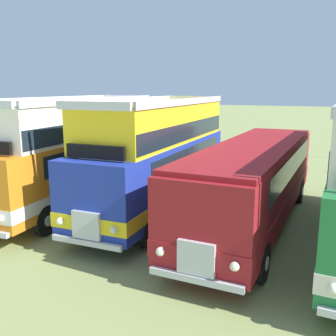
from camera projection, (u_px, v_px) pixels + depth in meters
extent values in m
plane|color=#8C9956|center=(250.00, 228.00, 13.63)|extent=(200.00, 200.00, 0.00)
cube|color=orange|center=(76.00, 164.00, 16.43)|extent=(2.93, 10.69, 2.30)
cube|color=white|center=(77.00, 177.00, 16.56)|extent=(2.98, 10.73, 0.44)
cube|color=#19232D|center=(81.00, 149.00, 16.68)|extent=(2.86, 8.30, 0.76)
sphere|color=#EAEACC|center=(0.00, 219.00, 11.33)|extent=(0.22, 0.22, 0.22)
cube|color=white|center=(77.00, 119.00, 16.27)|extent=(2.80, 9.79, 1.50)
cube|color=silver|center=(124.00, 98.00, 20.10)|extent=(2.40, 0.20, 0.24)
cube|color=silver|center=(102.00, 100.00, 15.70)|extent=(0.50, 9.70, 0.24)
cube|color=silver|center=(53.00, 100.00, 16.52)|extent=(0.50, 9.70, 0.24)
cube|color=#19232D|center=(78.00, 126.00, 16.34)|extent=(2.83, 9.69, 0.64)
cylinder|color=black|center=(45.00, 220.00, 12.89)|extent=(0.32, 1.05, 1.04)
cylinder|color=silver|center=(48.00, 221.00, 12.84)|extent=(0.03, 0.36, 0.36)
cylinder|color=black|center=(136.00, 176.00, 19.49)|extent=(0.32, 1.05, 1.04)
cylinder|color=silver|center=(139.00, 176.00, 19.44)|extent=(0.03, 0.36, 0.36)
cylinder|color=black|center=(96.00, 172.00, 20.28)|extent=(0.32, 1.05, 1.04)
cylinder|color=silver|center=(94.00, 172.00, 20.33)|extent=(0.03, 0.36, 0.36)
cube|color=#1E339E|center=(157.00, 171.00, 15.02)|extent=(2.52, 9.60, 2.30)
cube|color=yellow|center=(157.00, 186.00, 15.14)|extent=(2.56, 9.64, 0.44)
cube|color=#19232D|center=(161.00, 154.00, 15.26)|extent=(2.55, 7.20, 0.76)
cube|color=#19232D|center=(87.00, 181.00, 10.61)|extent=(2.20, 0.11, 0.90)
cube|color=silver|center=(86.00, 225.00, 10.76)|extent=(0.90, 0.12, 0.80)
cube|color=silver|center=(86.00, 242.00, 10.84)|extent=(2.30, 0.15, 0.16)
sphere|color=#EAEACC|center=(114.00, 230.00, 10.41)|extent=(0.22, 0.22, 0.22)
sphere|color=#EAEACC|center=(60.00, 221.00, 11.09)|extent=(0.22, 0.22, 0.22)
cube|color=yellow|center=(159.00, 122.00, 14.85)|extent=(2.42, 8.70, 1.50)
cube|color=silver|center=(93.00, 106.00, 10.59)|extent=(2.40, 0.11, 0.24)
cube|color=silver|center=(192.00, 98.00, 18.16)|extent=(2.40, 0.11, 0.24)
cube|color=silver|center=(189.00, 101.00, 14.24)|extent=(0.12, 8.69, 0.24)
cube|color=silver|center=(132.00, 101.00, 15.14)|extent=(0.12, 8.69, 0.24)
cube|color=#19232D|center=(159.00, 130.00, 14.92)|extent=(2.46, 8.60, 0.64)
cube|color=black|center=(95.00, 152.00, 10.90)|extent=(1.90, 0.12, 0.40)
cylinder|color=black|center=(149.00, 231.00, 11.94)|extent=(0.28, 1.04, 1.04)
cylinder|color=silver|center=(153.00, 232.00, 11.88)|extent=(0.02, 0.36, 0.36)
cylinder|color=black|center=(87.00, 221.00, 12.81)|extent=(0.28, 1.04, 1.04)
cylinder|color=silver|center=(83.00, 221.00, 12.86)|extent=(0.02, 0.36, 0.36)
cylinder|color=black|center=(207.00, 185.00, 17.53)|extent=(0.28, 1.04, 1.04)
cylinder|color=silver|center=(210.00, 186.00, 17.47)|extent=(0.02, 0.36, 0.36)
cylinder|color=black|center=(161.00, 181.00, 18.40)|extent=(0.28, 1.04, 1.04)
cylinder|color=silver|center=(158.00, 181.00, 18.45)|extent=(0.02, 0.36, 0.36)
cube|color=maroon|center=(254.00, 180.00, 13.53)|extent=(2.99, 11.26, 2.30)
cube|color=maroon|center=(253.00, 196.00, 13.66)|extent=(3.03, 11.30, 0.44)
cube|color=#19232D|center=(257.00, 161.00, 13.76)|extent=(2.91, 8.87, 0.76)
cube|color=#19232D|center=(199.00, 204.00, 8.51)|extent=(2.20, 0.20, 0.90)
cube|color=silver|center=(196.00, 258.00, 8.67)|extent=(0.90, 0.16, 0.80)
cube|color=silver|center=(195.00, 279.00, 8.75)|extent=(2.30, 0.24, 0.16)
sphere|color=#EAEACC|center=(235.00, 266.00, 8.29)|extent=(0.22, 0.22, 0.22)
sphere|color=#EAEACC|center=(160.00, 252.00, 9.04)|extent=(0.22, 0.22, 0.22)
cube|color=maroon|center=(256.00, 146.00, 13.28)|extent=(2.93, 10.86, 0.14)
cylinder|color=black|center=(261.00, 263.00, 9.77)|extent=(0.33, 1.05, 1.04)
cylinder|color=silver|center=(267.00, 264.00, 9.71)|extent=(0.04, 0.36, 0.36)
cylinder|color=black|center=(179.00, 247.00, 10.73)|extent=(0.33, 1.05, 1.04)
cylinder|color=silver|center=(174.00, 246.00, 10.79)|extent=(0.04, 0.36, 0.36)
cylinder|color=black|center=(299.00, 191.00, 16.64)|extent=(0.33, 1.05, 1.04)
cylinder|color=silver|center=(303.00, 191.00, 16.58)|extent=(0.04, 0.36, 0.36)
cylinder|color=black|center=(247.00, 185.00, 17.60)|extent=(0.33, 1.05, 1.04)
cylinder|color=silver|center=(244.00, 185.00, 17.66)|extent=(0.04, 0.36, 0.36)
sphere|color=#EAEACC|center=(333.00, 289.00, 7.35)|extent=(0.22, 0.22, 0.22)
cylinder|color=black|center=(323.00, 277.00, 9.04)|extent=(0.33, 1.05, 1.04)
cylinder|color=silver|center=(317.00, 275.00, 9.11)|extent=(0.04, 0.36, 0.36)
cylinder|color=silver|center=(333.00, 198.00, 15.51)|extent=(0.04, 0.36, 0.36)
cylinder|color=#8C704C|center=(132.00, 150.00, 27.40)|extent=(0.08, 0.08, 1.05)
cylinder|color=#8C704C|center=(229.00, 157.00, 24.72)|extent=(0.08, 0.08, 1.05)
cylinder|color=beige|center=(286.00, 154.00, 23.30)|extent=(21.17, 0.03, 0.03)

